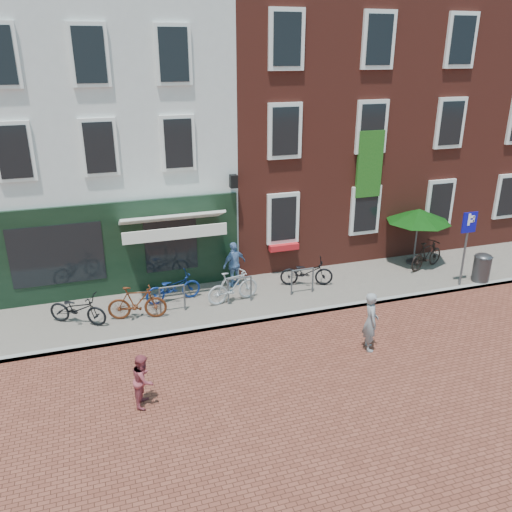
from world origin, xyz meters
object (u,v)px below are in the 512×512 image
object	(u,v)px
cafe_person	(234,264)
bicycle_2	(173,287)
bicycle_0	(78,309)
bicycle_4	(307,272)
parasol	(419,213)
bicycle_5	(427,255)
litter_bin	(482,266)
bicycle_3	(233,286)
boy	(143,380)
bicycle_1	(137,303)
parking_sign	(467,236)
woman	(371,321)

from	to	relation	value
cafe_person	bicycle_2	distance (m)	2.12
bicycle_0	bicycle_4	distance (m)	6.96
parasol	bicycle_5	bearing A→B (deg)	-79.07
litter_bin	bicycle_2	size ratio (longest dim) A/B	0.60
bicycle_0	bicycle_3	bearing A→B (deg)	-60.05
boy	cafe_person	bearing A→B (deg)	-15.60
bicycle_3	bicycle_5	distance (m)	7.00
litter_bin	parasol	world-z (taller)	parasol
bicycle_1	bicycle_2	distance (m)	1.38
parasol	bicycle_1	size ratio (longest dim) A/B	1.35
bicycle_3	bicycle_4	size ratio (longest dim) A/B	0.97
parking_sign	boy	world-z (taller)	parking_sign
parking_sign	bicycle_2	bearing A→B (deg)	169.39
bicycle_2	bicycle_4	world-z (taller)	same
cafe_person	bicycle_3	world-z (taller)	cafe_person
bicycle_5	parasol	bearing A→B (deg)	-8.92
woman	bicycle_1	bearing A→B (deg)	75.11
bicycle_4	parasol	bearing A→B (deg)	-65.26
bicycle_1	litter_bin	bearing A→B (deg)	-83.26
woman	boy	distance (m)	5.74
bicycle_2	bicycle_5	world-z (taller)	bicycle_5
parasol	bicycle_5	world-z (taller)	parasol
bicycle_2	bicycle_3	size ratio (longest dim) A/B	1.03
bicycle_1	parasol	bearing A→B (deg)	-72.01
boy	bicycle_0	distance (m)	4.20
bicycle_3	bicycle_5	world-z (taller)	same
parasol	bicycle_5	size ratio (longest dim) A/B	1.35
woman	bicycle_2	distance (m)	5.93
parking_sign	bicycle_5	distance (m)	1.92
litter_bin	parasol	distance (m)	2.67
bicycle_1	parking_sign	bearing A→B (deg)	-83.96
litter_bin	parking_sign	size ratio (longest dim) A/B	0.42
cafe_person	bicycle_1	world-z (taller)	cafe_person
cafe_person	bicycle_2	size ratio (longest dim) A/B	0.87
bicycle_5	litter_bin	bearing A→B (deg)	-163.18
bicycle_3	bicycle_4	distance (m)	2.58
bicycle_4	parking_sign	bearing A→B (deg)	-90.35
parking_sign	bicycle_5	xyz separation A→B (m)	(-0.25, 1.51, -1.16)
cafe_person	bicycle_3	size ratio (longest dim) A/B	0.90
litter_bin	cafe_person	distance (m)	8.00
parking_sign	boy	size ratio (longest dim) A/B	2.02
bicycle_0	bicycle_5	bearing A→B (deg)	-57.89
parasol	bicycle_1	xyz separation A→B (m)	(-9.70, -1.18, -1.34)
parasol	bicycle_0	distance (m)	11.41
bicycle_0	litter_bin	bearing A→B (deg)	-64.71
bicycle_5	cafe_person	bearing A→B (deg)	64.33
woman	boy	bearing A→B (deg)	111.12
bicycle_1	bicycle_4	distance (m)	5.41
parasol	bicycle_4	bearing A→B (deg)	-172.75
parking_sign	woman	xyz separation A→B (m)	(-4.62, -2.38, -0.97)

